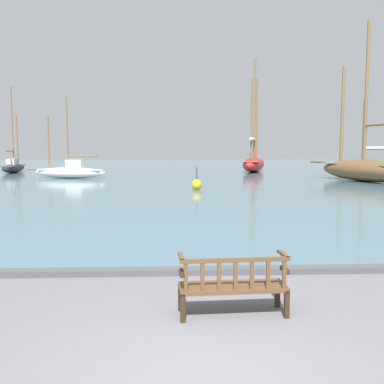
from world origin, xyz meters
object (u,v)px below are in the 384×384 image
object	(u,v)px
sailboat_nearest_port	(13,166)
sailboat_distant_harbor	(254,162)
park_bench	(233,285)
sailboat_outer_port	(70,171)
channel_buoy	(197,184)
sailboat_nearest_starboard	(365,168)
sailboat_mid_port	(364,163)

from	to	relation	value
sailboat_nearest_port	sailboat_distant_harbor	world-z (taller)	sailboat_distant_harbor
park_bench	sailboat_outer_port	distance (m)	29.85
sailboat_outer_port	channel_buoy	world-z (taller)	sailboat_outer_port
park_bench	channel_buoy	bearing A→B (deg)	88.55
park_bench	sailboat_distant_harbor	size ratio (longest dim) A/B	0.14
sailboat_nearest_starboard	sailboat_distant_harbor	world-z (taller)	sailboat_distant_harbor
sailboat_nearest_port	sailboat_distant_harbor	bearing A→B (deg)	1.71
sailboat_nearest_port	sailboat_distant_harbor	xyz separation A→B (m)	(23.91, 0.71, 0.36)
sailboat_outer_port	sailboat_mid_port	bearing A→B (deg)	21.85
channel_buoy	sailboat_distant_harbor	bearing A→B (deg)	69.97
sailboat_distant_harbor	channel_buoy	size ratio (longest dim) A/B	8.79
sailboat_nearest_port	sailboat_mid_port	bearing A→B (deg)	5.58
sailboat_outer_port	sailboat_nearest_starboard	size ratio (longest dim) A/B	0.59
sailboat_outer_port	sailboat_distant_harbor	distance (m)	18.68
sailboat_nearest_port	sailboat_nearest_starboard	xyz separation A→B (m)	(29.57, -12.38, 0.36)
sailboat_nearest_starboard	channel_buoy	size ratio (longest dim) A/B	8.76
sailboat_nearest_port	channel_buoy	size ratio (longest dim) A/B	6.42
park_bench	sailboat_distant_harbor	xyz separation A→B (m)	(7.31, 37.26, 0.57)
channel_buoy	sailboat_outer_port	bearing A→B (deg)	134.02
sailboat_outer_port	sailboat_nearest_port	xyz separation A→B (m)	(-7.46, 8.12, 0.04)
sailboat_mid_port	sailboat_nearest_port	bearing A→B (deg)	-174.42
sailboat_nearest_starboard	sailboat_nearest_port	bearing A→B (deg)	157.29
sailboat_distant_harbor	sailboat_mid_port	bearing A→B (deg)	12.68
sailboat_nearest_port	sailboat_distant_harbor	distance (m)	23.92
channel_buoy	sailboat_nearest_starboard	bearing A→B (deg)	24.45
sailboat_nearest_starboard	channel_buoy	bearing A→B (deg)	-155.55
sailboat_mid_port	sailboat_nearest_port	world-z (taller)	sailboat_nearest_port
park_bench	sailboat_nearest_port	bearing A→B (deg)	114.43
sailboat_mid_port	channel_buoy	distance (m)	29.19
sailboat_outer_port	sailboat_nearest_port	size ratio (longest dim) A/B	0.80
channel_buoy	park_bench	bearing A→B (deg)	-91.45
sailboat_nearest_port	sailboat_nearest_starboard	distance (m)	32.06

